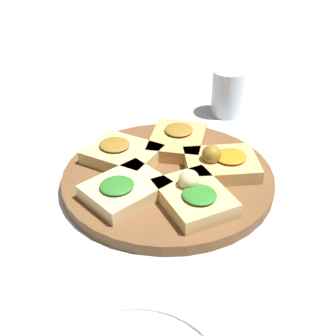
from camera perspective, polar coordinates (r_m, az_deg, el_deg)
The scene contains 8 objects.
ground_plane at distance 0.87m, azimuth -0.00°, elevation -1.85°, with size 3.00×3.00×0.00m, color silver.
serving_board at distance 0.86m, azimuth -0.00°, elevation -1.29°, with size 0.39×0.39×0.02m, color brown.
focaccia_slice_0 at distance 0.93m, azimuth 1.16°, elevation 3.42°, with size 0.14×0.11×0.03m.
focaccia_slice_1 at distance 0.89m, azimuth -5.66°, elevation 1.76°, with size 0.13×0.15×0.03m.
focaccia_slice_2 at distance 0.80m, azimuth -5.32°, elevation -2.61°, with size 0.16×0.16×0.03m.
focaccia_slice_3 at distance 0.78m, azimuth 3.19°, elevation -3.36°, with size 0.17×0.16×0.05m.
focaccia_slice_4 at distance 0.86m, azimuth 6.48°, elevation 0.60°, with size 0.14×0.16×0.05m.
water_glass at distance 1.10m, azimuth 7.35°, elevation 9.12°, with size 0.08×0.08×0.11m, color silver.
Camera 1 is at (0.69, 0.17, 0.50)m, focal length 50.00 mm.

